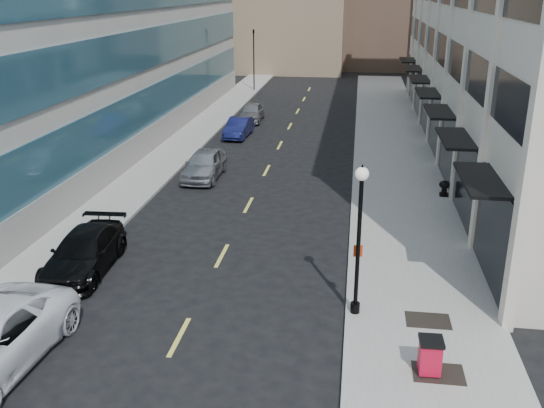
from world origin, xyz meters
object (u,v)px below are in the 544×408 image
(car_silver_sedan, at_px, (205,164))
(car_blue_sedan, at_px, (239,128))
(traffic_signal, at_px, (254,33))
(sign_post, at_px, (357,266))
(lamppost, at_px, (359,228))
(urn_planter, at_px, (445,187))
(car_grey_sedan, at_px, (252,112))
(car_black_pickup, at_px, (84,252))
(trash_bin, at_px, (430,355))

(car_silver_sedan, xyz_separation_m, car_blue_sedan, (0.00, 9.91, -0.12))
(car_silver_sedan, bearing_deg, traffic_signal, 94.45)
(sign_post, bearing_deg, car_silver_sedan, 112.30)
(sign_post, bearing_deg, lamppost, -99.16)
(traffic_signal, relative_size, sign_post, 2.85)
(traffic_signal, xyz_separation_m, lamppost, (10.80, -44.00, -2.63))
(urn_planter, bearing_deg, car_silver_sedan, 172.23)
(car_grey_sedan, bearing_deg, car_black_pickup, -95.22)
(car_black_pickup, bearing_deg, lamppost, -14.33)
(trash_bin, relative_size, lamppost, 0.21)
(car_grey_sedan, bearing_deg, urn_planter, -54.92)
(car_black_pickup, relative_size, car_blue_sedan, 1.24)
(car_blue_sedan, distance_m, lamppost, 25.58)
(car_black_pickup, distance_m, urn_planter, 17.73)
(car_silver_sedan, height_order, trash_bin, car_silver_sedan)
(sign_post, relative_size, urn_planter, 3.11)
(car_black_pickup, bearing_deg, traffic_signal, 87.82)
(car_black_pickup, xyz_separation_m, car_silver_sedan, (1.60, 12.09, 0.05))
(traffic_signal, bearing_deg, car_grey_sedan, -81.07)
(car_silver_sedan, relative_size, car_blue_sedan, 1.14)
(car_blue_sedan, relative_size, car_grey_sedan, 0.96)
(traffic_signal, bearing_deg, car_silver_sedan, -85.60)
(car_grey_sedan, relative_size, urn_planter, 5.41)
(car_silver_sedan, distance_m, lamppost, 16.61)
(traffic_signal, distance_m, sign_post, 45.30)
(car_grey_sedan, height_order, urn_planter, car_grey_sedan)
(car_silver_sedan, bearing_deg, urn_planter, -7.72)
(car_black_pickup, xyz_separation_m, car_grey_sedan, (1.60, 27.35, -0.01))
(car_black_pickup, distance_m, sign_post, 10.31)
(trash_bin, relative_size, sign_post, 0.43)
(lamppost, bearing_deg, trash_bin, -55.82)
(car_black_pickup, distance_m, car_grey_sedan, 27.40)
(car_black_pickup, height_order, lamppost, lamppost)
(car_black_pickup, xyz_separation_m, trash_bin, (12.13, -5.00, -0.02))
(lamppost, bearing_deg, car_black_pickup, 168.80)
(lamppost, height_order, sign_post, lamppost)
(trash_bin, bearing_deg, lamppost, 122.60)
(car_silver_sedan, bearing_deg, sign_post, -58.48)
(car_silver_sedan, relative_size, urn_planter, 5.90)
(trash_bin, bearing_deg, car_grey_sedan, 106.45)
(car_grey_sedan, xyz_separation_m, lamppost, (8.50, -29.35, 2.36))
(car_black_pickup, height_order, urn_planter, car_black_pickup)
(traffic_signal, distance_m, urn_planter, 35.45)
(urn_planter, bearing_deg, traffic_signal, 115.50)
(lamppost, relative_size, sign_post, 2.04)
(car_black_pickup, xyz_separation_m, sign_post, (10.10, -1.81, 0.98))
(car_black_pickup, relative_size, trash_bin, 4.85)
(urn_planter, bearing_deg, car_black_pickup, -144.32)
(car_grey_sedan, bearing_deg, car_silver_sedan, -91.87)
(car_silver_sedan, bearing_deg, trash_bin, -58.28)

